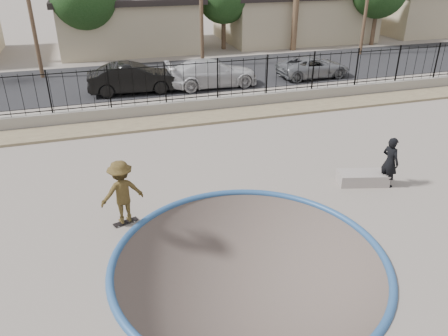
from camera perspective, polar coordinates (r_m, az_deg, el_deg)
name	(u,v)px	position (r m, az deg, el deg)	size (l,w,h in m)	color
ground	(162,124)	(22.87, -8.06, 5.71)	(120.00, 120.00, 2.20)	gray
bowl_pit	(249,261)	(11.20, 3.34, -11.97)	(6.84, 6.84, 1.80)	#483C37
coping_ring	(249,261)	(11.20, 3.34, -11.97)	(7.04, 7.04, 0.20)	#295185
rock_strip	(171,121)	(19.87, -6.87, 6.08)	(42.00, 1.60, 0.11)	#938360
retaining_wall	(167,108)	(20.81, -7.49, 7.73)	(42.00, 0.45, 0.60)	gray
fence	(165,83)	(20.46, -7.69, 10.90)	(40.00, 0.04, 1.80)	black
street	(147,78)	(27.25, -10.05, 11.48)	(90.00, 8.00, 0.04)	black
house_center	(127,22)	(36.14, -12.54, 18.14)	(10.60, 8.60, 3.90)	tan
house_east	(293,15)	(39.89, 9.04, 19.17)	(12.60, 8.60, 3.90)	tan
house_east_far	(430,9)	(47.63, 25.27, 18.30)	(11.60, 8.60, 3.90)	tan
skater	(122,195)	(12.35, -13.15, -3.47)	(1.20, 0.69, 1.85)	brown
skateboard	(126,222)	(12.80, -12.74, -6.87)	(0.73, 0.38, 0.06)	black
videographer	(390,162)	(15.05, 20.86, 0.74)	(0.62, 0.40, 1.69)	black
concrete_ledge	(363,178)	(15.17, 17.65, -1.25)	(1.60, 0.70, 0.40)	gray
car_b	(133,78)	(24.25, -11.77, 11.41)	(1.66, 4.75, 1.56)	black
car_c	(212,73)	(24.95, -1.57, 12.29)	(2.10, 5.16, 1.50)	silver
car_d	(313,67)	(27.43, 11.56, 12.81)	(2.03, 4.40, 1.22)	gray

